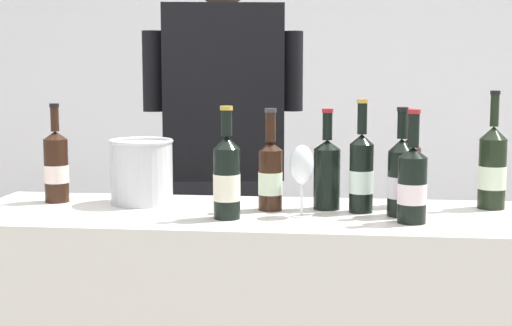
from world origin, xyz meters
TOP-DOWN VIEW (x-y plane):
  - wall_back at (0.00, 2.60)m, footprint 8.00×0.10m
  - wine_bottle_0 at (0.68, 0.15)m, footprint 0.09×0.09m
  - wine_bottle_1 at (0.39, -0.01)m, footprint 0.08×0.08m
  - wine_bottle_2 at (0.27, 0.04)m, footprint 0.07×0.07m
  - wine_bottle_3 at (0.41, -0.10)m, footprint 0.08×0.08m
  - wine_bottle_4 at (-0.00, 0.04)m, footprint 0.07×0.07m
  - wine_bottle_5 at (0.17, 0.08)m, footprint 0.08×0.08m
  - wine_bottle_6 at (-0.11, -0.10)m, footprint 0.08×0.08m
  - wine_bottle_7 at (-0.70, 0.10)m, footprint 0.08×0.08m
  - wine_bottle_8 at (0.42, 0.16)m, footprint 0.08×0.08m
  - wine_glass at (0.10, -0.05)m, footprint 0.07×0.07m
  - ice_bucket at (-0.42, 0.11)m, footprint 0.21×0.21m
  - person_server at (-0.23, 0.59)m, footprint 0.59×0.31m

SIDE VIEW (x-z plane):
  - person_server at x=-0.23m, z-range -0.02..1.73m
  - ice_bucket at x=-0.42m, z-range 0.91..1.12m
  - wine_bottle_8 at x=0.42m, z-range 0.86..1.17m
  - wine_bottle_4 at x=0.00m, z-range 0.86..1.17m
  - wine_bottle_3 at x=0.41m, z-range 0.86..1.18m
  - wine_bottle_1 at x=0.39m, z-range 0.86..1.18m
  - wine_bottle_5 at x=0.17m, z-range 0.87..1.18m
  - wine_bottle_7 at x=-0.70m, z-range 0.86..1.18m
  - wine_bottle_6 at x=-0.11m, z-range 0.87..1.19m
  - wine_bottle_2 at x=0.27m, z-range 0.86..1.20m
  - wine_bottle_0 at x=0.68m, z-range 0.85..1.22m
  - wine_glass at x=0.10m, z-range 0.95..1.16m
  - wall_back at x=0.00m, z-range 0.00..2.80m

